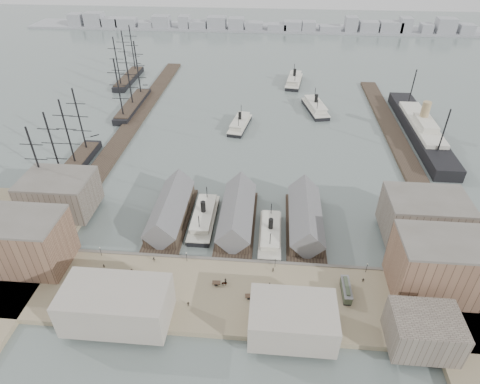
# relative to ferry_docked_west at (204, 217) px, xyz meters

# --- Properties ---
(ground) EXTENTS (900.00, 900.00, 0.00)m
(ground) POSITION_rel_ferry_docked_west_xyz_m (13.00, -16.72, -2.44)
(ground) COLOR #54615E
(ground) RESTS_ON ground
(quay) EXTENTS (180.00, 30.00, 2.00)m
(quay) POSITION_rel_ferry_docked_west_xyz_m (13.00, -36.72, -1.44)
(quay) COLOR #857659
(quay) RESTS_ON ground
(seawall) EXTENTS (180.00, 1.20, 2.30)m
(seawall) POSITION_rel_ferry_docked_west_xyz_m (13.00, -21.92, -1.29)
(seawall) COLOR #59544C
(seawall) RESTS_ON ground
(west_wharf) EXTENTS (10.00, 220.00, 1.60)m
(west_wharf) POSITION_rel_ferry_docked_west_xyz_m (-55.00, 83.28, -1.64)
(west_wharf) COLOR #2D231C
(west_wharf) RESTS_ON ground
(east_wharf) EXTENTS (10.00, 180.00, 1.60)m
(east_wharf) POSITION_rel_ferry_docked_west_xyz_m (91.00, 73.28, -1.64)
(east_wharf) COLOR #2D231C
(east_wharf) RESTS_ON ground
(ferry_shed_west) EXTENTS (14.00, 42.00, 12.60)m
(ferry_shed_west) POSITION_rel_ferry_docked_west_xyz_m (-13.00, 0.15, 2.20)
(ferry_shed_west) COLOR #2D231C
(ferry_shed_west) RESTS_ON ground
(ferry_shed_center) EXTENTS (14.00, 42.00, 12.60)m
(ferry_shed_center) POSITION_rel_ferry_docked_west_xyz_m (13.00, 0.15, 2.20)
(ferry_shed_center) COLOR #2D231C
(ferry_shed_center) RESTS_ON ground
(ferry_shed_east) EXTENTS (14.00, 42.00, 12.60)m
(ferry_shed_east) POSITION_rel_ferry_docked_west_xyz_m (39.00, 0.15, 2.20)
(ferry_shed_east) COLOR #2D231C
(ferry_shed_east) RESTS_ON ground
(warehouse_west_front) EXTENTS (32.00, 18.00, 18.00)m
(warehouse_west_front) POSITION_rel_ferry_docked_west_xyz_m (-57.00, -28.72, 8.56)
(warehouse_west_front) COLOR brown
(warehouse_west_front) RESTS_ON west_land
(warehouse_west_back) EXTENTS (26.00, 20.00, 14.00)m
(warehouse_west_back) POSITION_rel_ferry_docked_west_xyz_m (-57.00, 1.28, 6.56)
(warehouse_west_back) COLOR #60564C
(warehouse_west_back) RESTS_ON west_land
(warehouse_east_front) EXTENTS (30.00, 18.00, 19.00)m
(warehouse_east_front) POSITION_rel_ferry_docked_west_xyz_m (79.00, -28.72, 9.06)
(warehouse_east_front) COLOR brown
(warehouse_east_front) RESTS_ON east_land
(warehouse_east_back) EXTENTS (28.00, 20.00, 15.00)m
(warehouse_east_back) POSITION_rel_ferry_docked_west_xyz_m (81.00, -1.72, 7.06)
(warehouse_east_back) COLOR #60564C
(warehouse_east_back) RESTS_ON east_land
(street_bldg_center) EXTENTS (24.00, 16.00, 10.00)m
(street_bldg_center) POSITION_rel_ferry_docked_west_xyz_m (33.00, -48.72, 4.56)
(street_bldg_center) COLOR gray
(street_bldg_center) RESTS_ON quay
(street_bldg_west) EXTENTS (30.00, 16.00, 12.00)m
(street_bldg_west) POSITION_rel_ferry_docked_west_xyz_m (-17.00, -48.72, 5.56)
(street_bldg_west) COLOR gray
(street_bldg_west) RESTS_ON quay
(street_bldg_east) EXTENTS (18.00, 14.00, 11.00)m
(street_bldg_east) POSITION_rel_ferry_docked_west_xyz_m (68.00, -49.72, 5.06)
(street_bldg_east) COLOR #60564C
(street_bldg_east) RESTS_ON quay
(lamp_post_far_w) EXTENTS (0.44, 0.44, 3.92)m
(lamp_post_far_w) POSITION_rel_ferry_docked_west_xyz_m (-32.00, -23.72, 2.27)
(lamp_post_far_w) COLOR black
(lamp_post_far_w) RESTS_ON quay
(lamp_post_near_w) EXTENTS (0.44, 0.44, 3.92)m
(lamp_post_near_w) POSITION_rel_ferry_docked_west_xyz_m (-2.00, -23.72, 2.27)
(lamp_post_near_w) COLOR black
(lamp_post_near_w) RESTS_ON quay
(lamp_post_near_e) EXTENTS (0.44, 0.44, 3.92)m
(lamp_post_near_e) POSITION_rel_ferry_docked_west_xyz_m (28.00, -23.72, 2.27)
(lamp_post_near_e) COLOR black
(lamp_post_near_e) RESTS_ON quay
(lamp_post_far_e) EXTENTS (0.44, 0.44, 3.92)m
(lamp_post_far_e) POSITION_rel_ferry_docked_west_xyz_m (58.00, -23.72, 2.27)
(lamp_post_far_e) COLOR black
(lamp_post_far_e) RESTS_ON quay
(far_shore) EXTENTS (500.00, 40.00, 15.72)m
(far_shore) POSITION_rel_ferry_docked_west_xyz_m (10.93, 317.42, 1.46)
(far_shore) COLOR gray
(far_shore) RESTS_ON ground
(ferry_docked_west) EXTENTS (8.76, 29.19, 10.43)m
(ferry_docked_west) POSITION_rel_ferry_docked_west_xyz_m (0.00, 0.00, 0.00)
(ferry_docked_west) COLOR black
(ferry_docked_west) RESTS_ON ground
(ferry_docked_east) EXTENTS (8.06, 26.86, 9.59)m
(ferry_docked_east) POSITION_rel_ferry_docked_west_xyz_m (26.00, -7.22, -0.19)
(ferry_docked_east) COLOR black
(ferry_docked_east) RESTS_ON ground
(ferry_open_near) EXTENTS (12.37, 28.21, 9.74)m
(ferry_open_near) POSITION_rel_ferry_docked_west_xyz_m (6.64, 85.87, -0.16)
(ferry_open_near) COLOR black
(ferry_open_near) RESTS_ON ground
(ferry_open_mid) EXTENTS (16.05, 32.36, 11.09)m
(ferry_open_mid) POSITION_rel_ferry_docked_west_xyz_m (50.58, 112.74, 0.16)
(ferry_open_mid) COLOR black
(ferry_open_mid) RESTS_ON ground
(ferry_open_far) EXTENTS (13.47, 32.47, 11.25)m
(ferry_open_far) POSITION_rel_ferry_docked_west_xyz_m (38.80, 159.32, 0.19)
(ferry_open_far) COLOR black
(ferry_open_far) RESTS_ON ground
(sailing_ship_near) EXTENTS (8.36, 57.56, 34.35)m
(sailing_ship_near) POSITION_rel_ferry_docked_west_xyz_m (-66.90, 28.35, 0.08)
(sailing_ship_near) COLOR black
(sailing_ship_near) RESTS_ON ground
(sailing_ship_mid) EXTENTS (8.78, 50.71, 36.08)m
(sailing_ship_mid) POSITION_rel_ferry_docked_west_xyz_m (-61.46, 106.52, 0.14)
(sailing_ship_mid) COLOR black
(sailing_ship_mid) RESTS_ON ground
(sailing_ship_far) EXTENTS (8.48, 47.09, 34.84)m
(sailing_ship_far) POSITION_rel_ferry_docked_west_xyz_m (-79.68, 154.75, 0.07)
(sailing_ship_far) COLOR black
(sailing_ship_far) RESTS_ON ground
(ocean_steamer) EXTENTS (13.01, 95.09, 19.02)m
(ocean_steamer) POSITION_rel_ferry_docked_west_xyz_m (105.00, 84.58, 1.65)
(ocean_steamer) COLOR black
(ocean_steamer) RESTS_ON ground
(tram) EXTENTS (2.65, 9.85, 3.50)m
(tram) POSITION_rel_ferry_docked_west_xyz_m (50.03, -33.81, 1.35)
(tram) COLOR black
(tram) RESTS_ON quay
(horse_cart_left) EXTENTS (4.81, 3.00, 1.59)m
(horse_cart_left) POSITION_rel_ferry_docked_west_xyz_m (-20.29, -31.08, 0.36)
(horse_cart_left) COLOR black
(horse_cart_left) RESTS_ON quay
(horse_cart_center) EXTENTS (4.86, 1.60, 1.56)m
(horse_cart_center) POSITION_rel_ferry_docked_west_xyz_m (11.19, -33.47, 0.36)
(horse_cart_center) COLOR black
(horse_cart_center) RESTS_ON quay
(horse_cart_right) EXTENTS (4.78, 2.11, 1.72)m
(horse_cart_right) POSITION_rel_ferry_docked_west_xyz_m (22.33, -38.08, 0.41)
(horse_cart_right) COLOR black
(horse_cart_right) RESTS_ON quay
(pedestrian_0) EXTENTS (0.72, 0.69, 1.59)m
(pedestrian_0) POSITION_rel_ferry_docked_west_xyz_m (-29.09, -29.17, 0.35)
(pedestrian_0) COLOR black
(pedestrian_0) RESTS_ON quay
(pedestrian_1) EXTENTS (1.05, 1.11, 1.80)m
(pedestrian_1) POSITION_rel_ferry_docked_west_xyz_m (-29.97, -39.30, 0.46)
(pedestrian_1) COLOR black
(pedestrian_1) RESTS_ON quay
(pedestrian_2) EXTENTS (1.16, 0.74, 1.72)m
(pedestrian_2) POSITION_rel_ferry_docked_west_xyz_m (-13.16, -24.78, 0.42)
(pedestrian_2) COLOR black
(pedestrian_2) RESTS_ON quay
(pedestrian_3) EXTENTS (1.13, 0.67, 1.80)m
(pedestrian_3) POSITION_rel_ferry_docked_west_xyz_m (2.12, -42.48, 0.46)
(pedestrian_3) COLOR black
(pedestrian_3) RESTS_ON quay
(pedestrian_4) EXTENTS (0.97, 0.92, 1.68)m
(pedestrian_4) POSITION_rel_ferry_docked_west_xyz_m (12.24, -32.12, 0.40)
(pedestrian_4) COLOR black
(pedestrian_4) RESTS_ON quay
(pedestrian_5) EXTENTS (0.70, 0.54, 1.81)m
(pedestrian_5) POSITION_rel_ferry_docked_west_xyz_m (26.41, -32.77, 0.46)
(pedestrian_5) COLOR black
(pedestrian_5) RESTS_ON quay
(pedestrian_6) EXTENTS (0.90, 0.78, 1.57)m
(pedestrian_6) POSITION_rel_ferry_docked_west_xyz_m (27.31, -26.01, 0.34)
(pedestrian_6) COLOR black
(pedestrian_6) RESTS_ON quay
(pedestrian_7) EXTENTS (1.07, 1.29, 1.73)m
(pedestrian_7) POSITION_rel_ferry_docked_west_xyz_m (39.73, -43.36, 0.42)
(pedestrian_7) COLOR black
(pedestrian_7) RESTS_ON quay
(pedestrian_8) EXTENTS (1.03, 0.58, 1.65)m
(pedestrian_8) POSITION_rel_ferry_docked_west_xyz_m (56.37, -28.14, 0.38)
(pedestrian_8) COLOR black
(pedestrian_8) RESTS_ON quay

